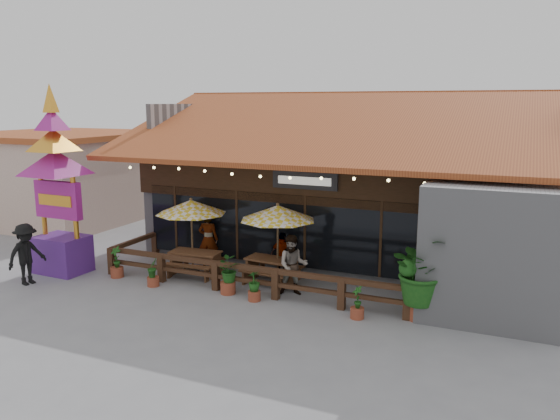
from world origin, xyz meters
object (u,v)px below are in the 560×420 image
at_px(picnic_table_left, 196,259).
at_px(umbrella_right, 278,213).
at_px(umbrella_left, 191,207).
at_px(picnic_table_right, 272,266).
at_px(thai_sign_tower, 56,168).
at_px(tropical_plant, 422,272).
at_px(pedestrian, 26,254).

bearing_deg(picnic_table_left, umbrella_right, 7.70).
distance_m(umbrella_left, picnic_table_right, 3.41).
distance_m(picnic_table_right, thai_sign_tower, 7.79).
distance_m(picnic_table_left, picnic_table_right, 2.67).
bearing_deg(thai_sign_tower, tropical_plant, 2.90).
xyz_separation_m(umbrella_left, thai_sign_tower, (-3.99, -1.83, 1.34)).
height_order(umbrella_right, thai_sign_tower, thai_sign_tower).
distance_m(thai_sign_tower, pedestrian, 2.94).
bearing_deg(picnic_table_left, picnic_table_right, 6.09).
bearing_deg(umbrella_right, tropical_plant, -15.73).
relative_size(umbrella_left, umbrella_right, 0.98).
relative_size(umbrella_right, pedestrian, 1.32).
xyz_separation_m(picnic_table_right, thai_sign_tower, (-6.95, -1.82, 3.02)).
xyz_separation_m(umbrella_right, pedestrian, (-7.15, -3.33, -1.28)).
distance_m(umbrella_left, tropical_plant, 7.96).
distance_m(picnic_table_right, pedestrian, 7.71).
height_order(picnic_table_left, tropical_plant, tropical_plant).
relative_size(umbrella_left, thai_sign_tower, 0.38).
xyz_separation_m(umbrella_right, picnic_table_left, (-2.82, -0.38, -1.72)).
xyz_separation_m(umbrella_right, picnic_table_right, (-0.17, -0.10, -1.72)).
bearing_deg(umbrella_right, picnic_table_right, -149.37).
height_order(tropical_plant, pedestrian, tropical_plant).
bearing_deg(picnic_table_right, thai_sign_tower, -165.34).
bearing_deg(pedestrian, umbrella_left, -42.65).
distance_m(umbrella_left, umbrella_right, 3.13).
bearing_deg(picnic_table_left, pedestrian, -145.74).
height_order(thai_sign_tower, pedestrian, thai_sign_tower).
relative_size(tropical_plant, pedestrian, 1.18).
distance_m(umbrella_right, tropical_plant, 4.95).
bearing_deg(picnic_table_right, tropical_plant, -14.13).
relative_size(thai_sign_tower, pedestrian, 3.45).
relative_size(picnic_table_left, picnic_table_right, 1.02).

